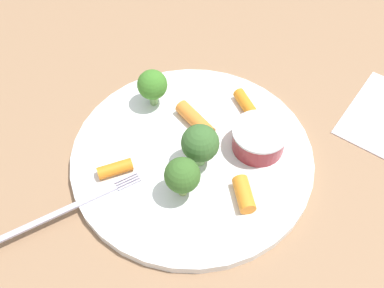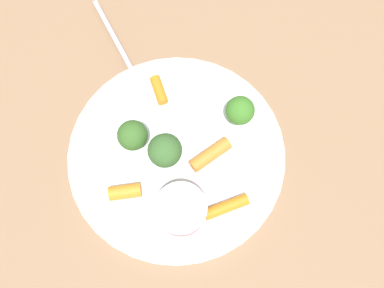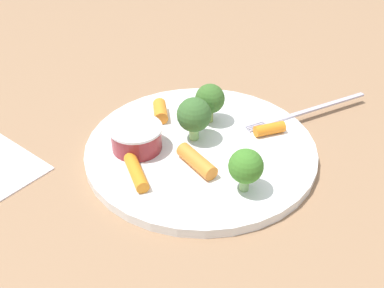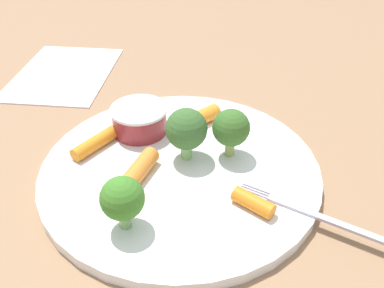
# 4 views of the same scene
# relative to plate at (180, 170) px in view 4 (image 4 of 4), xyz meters

# --- Properties ---
(ground_plane) EXTENTS (2.40, 2.40, 0.00)m
(ground_plane) POSITION_rel_plate_xyz_m (0.00, 0.00, -0.01)
(ground_plane) COLOR #926E4E
(plate) EXTENTS (0.29, 0.29, 0.01)m
(plate) POSITION_rel_plate_xyz_m (0.00, 0.00, 0.00)
(plate) COLOR white
(plate) RESTS_ON ground_plane
(sauce_cup) EXTENTS (0.06, 0.06, 0.03)m
(sauce_cup) POSITION_rel_plate_xyz_m (-0.06, -0.05, 0.02)
(sauce_cup) COLOR maroon
(sauce_cup) RESTS_ON plate
(broccoli_floret_0) EXTENTS (0.04, 0.04, 0.05)m
(broccoli_floret_0) POSITION_rel_plate_xyz_m (0.08, -0.04, 0.04)
(broccoli_floret_0) COLOR #80AD64
(broccoli_floret_0) RESTS_ON plate
(broccoli_floret_1) EXTENTS (0.04, 0.04, 0.05)m
(broccoli_floret_1) POSITION_rel_plate_xyz_m (-0.02, 0.05, 0.04)
(broccoli_floret_1) COLOR #93AC57
(broccoli_floret_1) RESTS_ON plate
(broccoli_floret_2) EXTENTS (0.04, 0.04, 0.06)m
(broccoli_floret_2) POSITION_rel_plate_xyz_m (-0.01, 0.01, 0.04)
(broccoli_floret_2) COLOR #8FC572
(broccoli_floret_2) RESTS_ON plate
(carrot_stick_0) EXTENTS (0.06, 0.04, 0.02)m
(carrot_stick_0) POSITION_rel_plate_xyz_m (0.02, -0.04, 0.01)
(carrot_stick_0) COLOR orange
(carrot_stick_0) RESTS_ON plate
(carrot_stick_1) EXTENTS (0.04, 0.04, 0.02)m
(carrot_stick_1) POSITION_rel_plate_xyz_m (-0.08, 0.02, 0.01)
(carrot_stick_1) COLOR orange
(carrot_stick_1) RESTS_ON plate
(carrot_stick_2) EXTENTS (0.04, 0.04, 0.01)m
(carrot_stick_2) POSITION_rel_plate_xyz_m (0.06, 0.07, 0.01)
(carrot_stick_2) COLOR orange
(carrot_stick_2) RESTS_ON plate
(carrot_stick_3) EXTENTS (0.05, 0.05, 0.01)m
(carrot_stick_3) POSITION_rel_plate_xyz_m (-0.03, -0.09, 0.01)
(carrot_stick_3) COLOR orange
(carrot_stick_3) RESTS_ON plate
(fork) EXTENTS (0.11, 0.18, 0.00)m
(fork) POSITION_rel_plate_xyz_m (0.08, 0.14, 0.01)
(fork) COLOR #B3ADC1
(fork) RESTS_ON plate
(napkin) EXTENTS (0.20, 0.15, 0.00)m
(napkin) POSITION_rel_plate_xyz_m (-0.23, -0.18, -0.00)
(napkin) COLOR white
(napkin) RESTS_ON ground_plane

